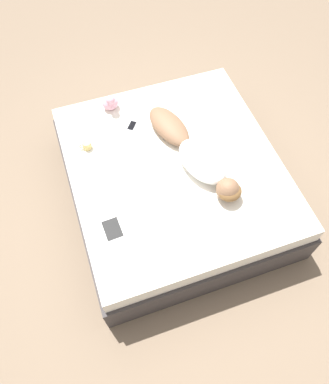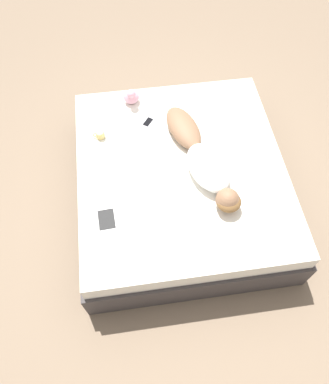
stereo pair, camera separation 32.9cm
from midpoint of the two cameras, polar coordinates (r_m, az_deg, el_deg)
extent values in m
plane|color=#7A6651|center=(4.00, -1.01, -0.72)|extent=(12.00, 12.00, 0.00)
cube|color=#383333|center=(3.83, -1.05, 0.77)|extent=(2.00, 2.20, 0.39)
cube|color=silver|center=(3.59, -1.12, 3.20)|extent=(1.94, 2.14, 0.18)
ellipsoid|color=brown|center=(3.70, -1.88, 9.83)|extent=(0.41, 0.61, 0.16)
ellipsoid|color=white|center=(3.42, 2.99, 4.51)|extent=(0.47, 0.62, 0.20)
ellipsoid|color=brown|center=(3.25, 7.09, -0.12)|extent=(0.26, 0.25, 0.11)
sphere|color=brown|center=(3.26, 6.80, 0.15)|extent=(0.21, 0.21, 0.21)
cube|color=white|center=(3.23, -7.26, -4.60)|extent=(0.23, 0.29, 0.01)
cube|color=white|center=(3.23, -10.86, -5.84)|extent=(0.23, 0.29, 0.01)
cube|color=black|center=(3.22, -10.87, -5.80)|extent=(0.15, 0.20, 0.00)
cylinder|color=tan|center=(3.71, -14.25, 6.76)|extent=(0.09, 0.09, 0.08)
cylinder|color=black|center=(3.69, -14.36, 7.07)|extent=(0.07, 0.07, 0.00)
torus|color=tan|center=(3.72, -14.96, 6.55)|extent=(0.06, 0.01, 0.06)
cube|color=silver|center=(3.83, -7.48, 9.79)|extent=(0.14, 0.16, 0.01)
cube|color=black|center=(3.83, -7.48, 9.84)|extent=(0.12, 0.13, 0.00)
ellipsoid|color=#DB9EB2|center=(3.99, -10.69, 13.01)|extent=(0.16, 0.15, 0.14)
sphere|color=#DB9EB2|center=(3.88, -10.72, 13.45)|extent=(0.09, 0.09, 0.09)
camera|label=1|loc=(0.16, -92.87, -4.72)|focal=35.00mm
camera|label=2|loc=(0.16, 87.13, 4.72)|focal=35.00mm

